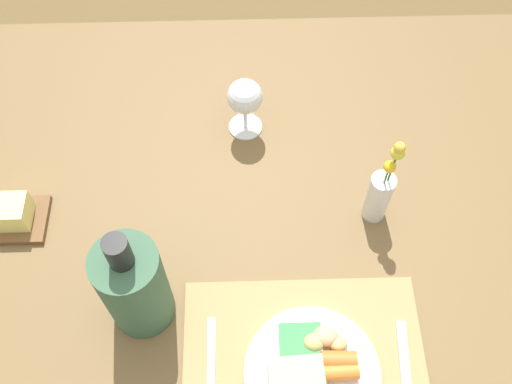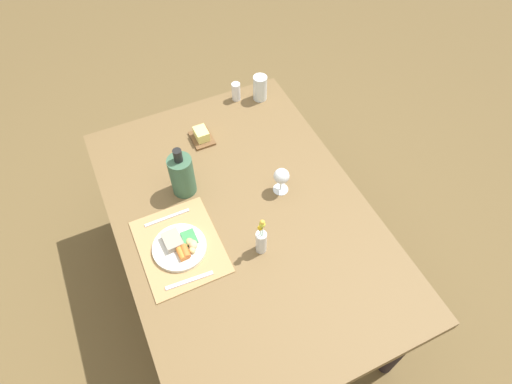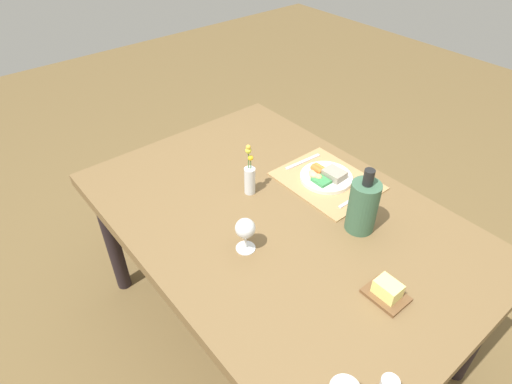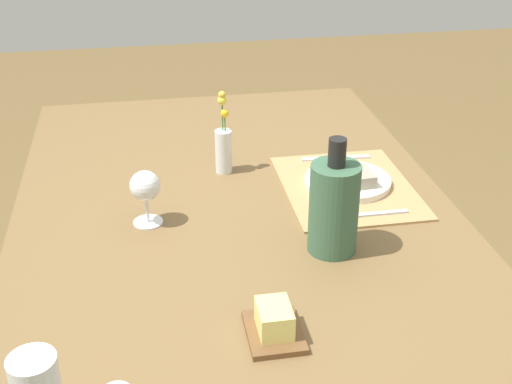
% 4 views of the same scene
% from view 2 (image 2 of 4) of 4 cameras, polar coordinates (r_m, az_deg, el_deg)
% --- Properties ---
extents(ground_plane, '(8.00, 8.00, 0.00)m').
position_cam_2_polar(ground_plane, '(2.51, -1.32, -12.19)').
color(ground_plane, brown).
extents(dining_table, '(1.55, 1.06, 0.72)m').
position_cam_2_polar(dining_table, '(1.94, -1.67, -4.30)').
color(dining_table, brown).
rests_on(dining_table, ground_plane).
extents(placemat, '(0.40, 0.32, 0.01)m').
position_cam_2_polar(placemat, '(1.83, -9.98, -7.06)').
color(placemat, tan).
rests_on(placemat, dining_table).
extents(dinner_plate, '(0.22, 0.22, 0.05)m').
position_cam_2_polar(dinner_plate, '(1.80, -9.97, -7.01)').
color(dinner_plate, white).
rests_on(dinner_plate, placemat).
extents(fork, '(0.01, 0.20, 0.00)m').
position_cam_2_polar(fork, '(1.90, -11.61, -3.32)').
color(fork, silver).
rests_on(fork, placemat).
extents(knife, '(0.03, 0.19, 0.00)m').
position_cam_2_polar(knife, '(1.74, -8.75, -11.42)').
color(knife, silver).
rests_on(knife, placemat).
extents(flower_vase, '(0.05, 0.05, 0.22)m').
position_cam_2_polar(flower_vase, '(1.73, 0.74, -6.32)').
color(flower_vase, silver).
rests_on(flower_vase, dining_table).
extents(cooler_bottle, '(0.11, 0.11, 0.26)m').
position_cam_2_polar(cooler_bottle, '(1.91, -9.71, 2.24)').
color(cooler_bottle, '#3C6347').
rests_on(cooler_bottle, dining_table).
extents(salt_shaker, '(0.05, 0.05, 0.10)m').
position_cam_2_polar(salt_shaker, '(2.35, -2.64, 13.06)').
color(salt_shaker, white).
rests_on(salt_shaker, dining_table).
extents(water_tumbler, '(0.07, 0.07, 0.14)m').
position_cam_2_polar(water_tumbler, '(2.35, 0.53, 13.37)').
color(water_tumbler, silver).
rests_on(water_tumbler, dining_table).
extents(wine_glass, '(0.07, 0.07, 0.13)m').
position_cam_2_polar(wine_glass, '(1.89, 3.37, 2.00)').
color(wine_glass, white).
rests_on(wine_glass, dining_table).
extents(butter_dish, '(0.13, 0.10, 0.06)m').
position_cam_2_polar(butter_dish, '(2.16, -7.27, 7.33)').
color(butter_dish, brown).
rests_on(butter_dish, dining_table).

